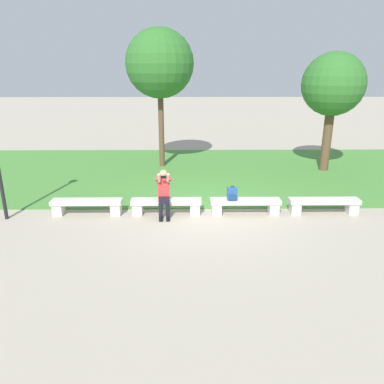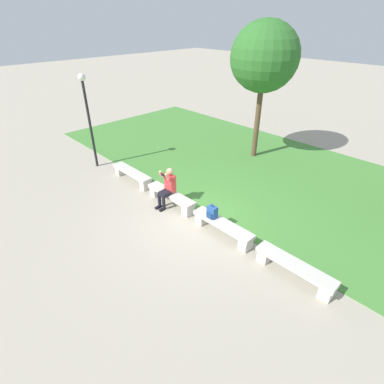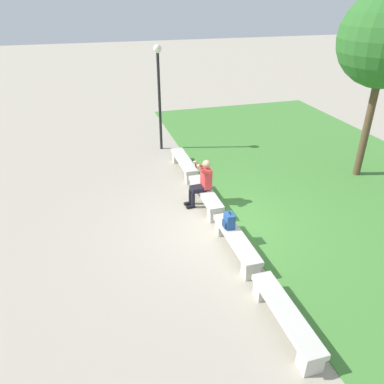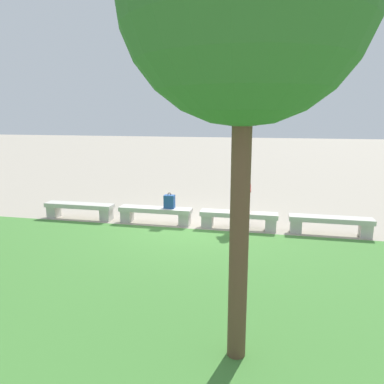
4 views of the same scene
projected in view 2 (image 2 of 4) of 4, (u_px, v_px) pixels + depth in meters
ground_plane at (195, 218)px, 9.48m from camera, size 80.00×80.00×0.00m
grass_strip at (272, 174)px, 12.09m from camera, size 20.87×8.00×0.03m
bench_main at (132, 174)px, 11.44m from camera, size 2.02×0.40×0.45m
bench_near at (171, 197)px, 10.03m from camera, size 2.02×0.40×0.45m
bench_mid at (223, 226)px, 8.62m from camera, size 2.02×0.40×0.45m
bench_far at (294, 268)px, 7.21m from camera, size 2.02×0.40×0.45m
person_photographer at (168, 186)px, 9.80m from camera, size 0.49×0.74×1.32m
backpack at (212, 212)px, 8.67m from camera, size 0.28×0.24×0.43m
tree_left_background at (265, 58)px, 11.56m from camera, size 2.68×2.68×5.49m
lamp_post at (87, 108)px, 11.52m from camera, size 0.28×0.28×3.73m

